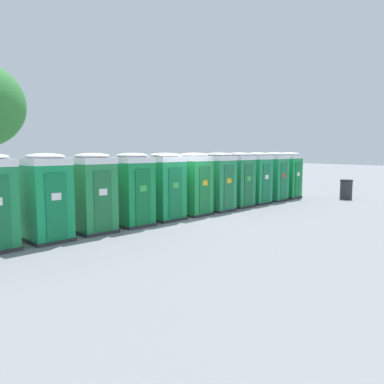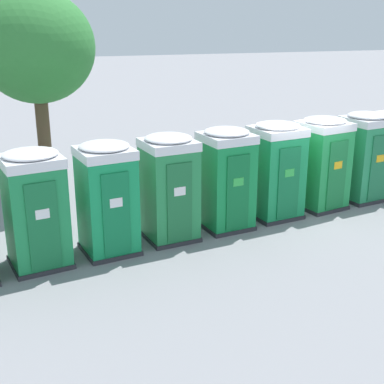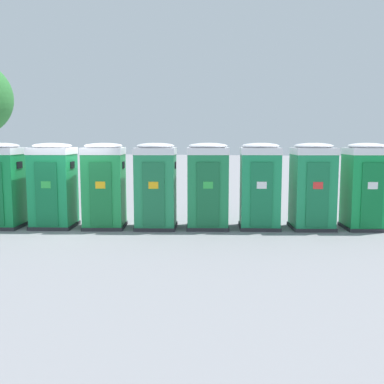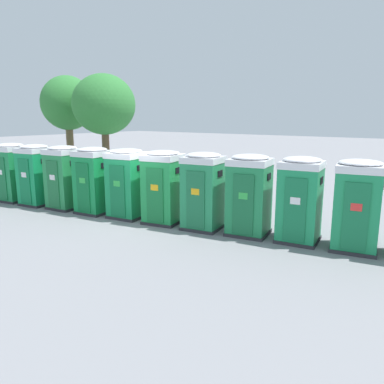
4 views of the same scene
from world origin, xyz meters
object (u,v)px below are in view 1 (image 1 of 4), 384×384
portapotty_6 (194,184)px  portapotty_10 (274,176)px  portapotty_7 (219,181)px  portapotty_11 (288,175)px  portapotty_9 (257,178)px  portapotty_5 (165,186)px  portapotty_2 (47,197)px  portapotty_8 (238,179)px  trash_can (346,189)px  portapotty_3 (93,193)px  portapotty_4 (133,189)px

portapotty_6 → portapotty_10: same height
portapotty_7 → portapotty_11: bearing=11.0°
portapotty_9 → portapotty_11: size_ratio=1.00×
portapotty_5 → portapotty_9: same height
portapotty_2 → portapotty_7: size_ratio=1.00×
portapotty_8 → trash_can: bearing=-11.7°
portapotty_5 → portapotty_9: (6.07, 1.15, 0.00)m
portapotty_5 → portapotty_7: size_ratio=1.00×
portapotty_9 → portapotty_8: bearing=-168.9°
portapotty_2 → portapotty_3: same height
portapotty_4 → portapotty_5: same height
portapotty_4 → portapotty_7: size_ratio=1.00×
portapotty_5 → portapotty_9: size_ratio=1.00×
portapotty_10 → portapotty_5: bearing=-169.7°
portapotty_3 → portapotty_5: size_ratio=1.00×
portapotty_6 → portapotty_9: 4.63m
portapotty_6 → portapotty_10: bearing=10.6°
portapotty_9 → portapotty_10: (1.53, 0.24, -0.00)m
portapotty_9 → portapotty_10: same height
portapotty_9 → portapotty_5: bearing=-169.3°
portapotty_8 → portapotty_10: bearing=9.9°
portapotty_6 → trash_can: 9.76m
portapotty_8 → portapotty_7: bearing=-167.1°
portapotty_3 → portapotty_8: same height
portapotty_5 → portapotty_7: same height
portapotty_8 → trash_can: (6.68, -1.39, -0.75)m
portapotty_6 → portapotty_11: bearing=10.7°
portapotty_5 → portapotty_9: 6.17m
portapotty_5 → trash_can: size_ratio=2.41×
portapotty_8 → portapotty_11: bearing=10.3°
portapotty_2 → portapotty_6: (6.07, 1.13, -0.00)m
portapotty_5 → portapotty_6: size_ratio=1.00×
portapotty_2 → portapotty_7: 7.72m
portapotty_2 → portapotty_4: (3.03, 0.57, -0.00)m
portapotty_10 → trash_can: size_ratio=2.41×
portapotty_4 → portapotty_5: bearing=11.7°
portapotty_5 → portapotty_6: same height
portapotty_8 → portapotty_9: (1.51, 0.30, 0.00)m
portapotty_2 → portapotty_9: same height
portapotty_5 → trash_can: portapotty_5 is taller
portapotty_3 → portapotty_6: (4.56, 0.81, -0.00)m
portapotty_7 → trash_can: (8.18, -1.04, -0.75)m
portapotty_11 → portapotty_7: bearing=-169.0°
portapotty_6 → portapotty_10: 6.17m
trash_can → portapotty_6: bearing=175.4°
portapotty_3 → portapotty_8: (7.59, 1.42, -0.00)m
portapotty_7 → portapotty_10: bearing=10.9°
portapotty_7 → portapotty_9: same height
portapotty_8 → portapotty_10: 3.09m
portapotty_9 → portapotty_11: same height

